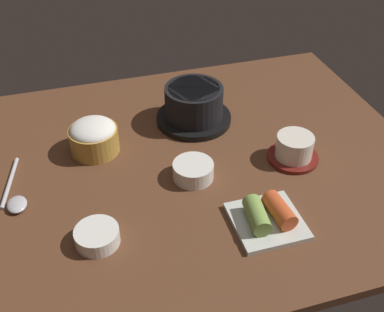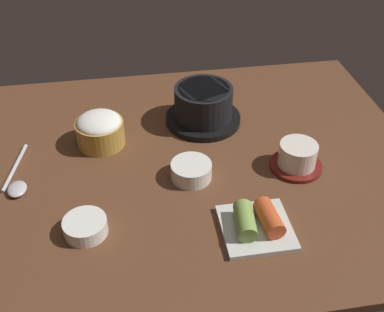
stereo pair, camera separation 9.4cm
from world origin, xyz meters
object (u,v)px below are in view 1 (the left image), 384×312
(side_bowl_near, at_px, (97,236))
(kimchi_plate, at_px, (268,217))
(rice_bowl, at_px, (94,136))
(banchan_cup_center, at_px, (193,170))
(stone_pot, at_px, (194,105))
(spoon, at_px, (15,197))
(tea_cup_with_saucer, at_px, (294,149))

(side_bowl_near, bearing_deg, kimchi_plate, -8.19)
(rice_bowl, bearing_deg, banchan_cup_center, -39.35)
(stone_pot, relative_size, side_bowl_near, 2.24)
(stone_pot, bearing_deg, spoon, -158.33)
(tea_cup_with_saucer, bearing_deg, kimchi_plate, -129.13)
(tea_cup_with_saucer, bearing_deg, banchan_cup_center, 179.36)
(stone_pot, distance_m, banchan_cup_center, 0.20)
(rice_bowl, height_order, tea_cup_with_saucer, rice_bowl)
(rice_bowl, height_order, banchan_cup_center, rice_bowl)
(rice_bowl, height_order, side_bowl_near, rice_bowl)
(rice_bowl, bearing_deg, spoon, -146.43)
(rice_bowl, bearing_deg, tea_cup_with_saucer, -20.45)
(tea_cup_with_saucer, xyz_separation_m, spoon, (-0.55, 0.04, -0.02))
(tea_cup_with_saucer, relative_size, side_bowl_near, 1.38)
(rice_bowl, xyz_separation_m, side_bowl_near, (-0.03, -0.26, -0.02))
(banchan_cup_center, relative_size, kimchi_plate, 0.66)
(kimchi_plate, relative_size, side_bowl_near, 1.59)
(tea_cup_with_saucer, bearing_deg, side_bowl_near, -165.02)
(stone_pot, height_order, side_bowl_near, stone_pot)
(stone_pot, height_order, kimchi_plate, stone_pot)
(tea_cup_with_saucer, distance_m, kimchi_plate, 0.20)
(stone_pot, bearing_deg, banchan_cup_center, -107.05)
(kimchi_plate, bearing_deg, side_bowl_near, 171.81)
(stone_pot, distance_m, kimchi_plate, 0.35)
(stone_pot, xyz_separation_m, kimchi_plate, (0.03, -0.35, -0.03))
(kimchi_plate, bearing_deg, tea_cup_with_saucer, 50.87)
(spoon, bearing_deg, side_bowl_near, -47.52)
(stone_pot, height_order, tea_cup_with_saucer, stone_pot)
(banchan_cup_center, bearing_deg, rice_bowl, 140.65)
(spoon, bearing_deg, banchan_cup_center, -5.59)
(spoon, bearing_deg, tea_cup_with_saucer, -3.68)
(stone_pot, distance_m, tea_cup_with_saucer, 0.25)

